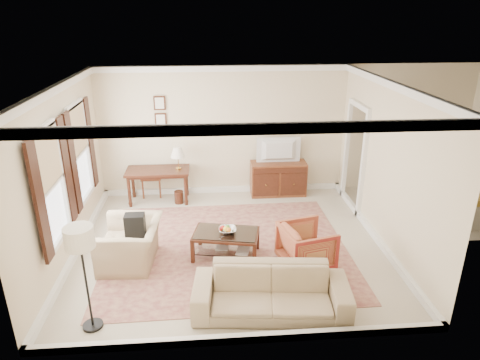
{
  "coord_description": "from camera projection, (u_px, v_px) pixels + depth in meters",
  "views": [
    {
      "loc": [
        -0.38,
        -6.79,
        3.99
      ],
      "look_at": [
        0.2,
        0.3,
        1.15
      ],
      "focal_mm": 32.0,
      "sensor_mm": 36.0,
      "label": 1
    }
  ],
  "objects": [
    {
      "name": "rug",
      "position": [
        227.0,
        248.0,
        7.66
      ],
      "size": [
        4.29,
        3.69,
        0.01
      ],
      "primitive_type": "cube",
      "rotation": [
        0.0,
        0.0,
        0.01
      ],
      "color": "maroon",
      "rests_on": "room_shell"
    },
    {
      "name": "backpack",
      "position": [
        135.0,
        224.0,
        6.98
      ],
      "size": [
        0.32,
        0.38,
        0.4
      ],
      "primitive_type": "cube",
      "rotation": [
        0.0,
        0.0,
        -1.96
      ],
      "color": "black",
      "rests_on": "club_armchair"
    },
    {
      "name": "fruit_bowl",
      "position": [
        228.0,
        230.0,
        7.25
      ],
      "size": [
        0.42,
        0.42,
        0.1
      ],
      "primitive_type": "imported",
      "color": "silver",
      "rests_on": "coffee_table"
    },
    {
      "name": "sofa",
      "position": [
        271.0,
        285.0,
        5.94
      ],
      "size": [
        2.23,
        0.85,
        0.85
      ],
      "primitive_type": "imported",
      "rotation": [
        0.0,
        0.0,
        -0.1
      ],
      "color": "tan",
      "rests_on": "room_shell"
    },
    {
      "name": "floor_lamp",
      "position": [
        80.0,
        245.0,
        5.32
      ],
      "size": [
        0.37,
        0.37,
        1.51
      ],
      "color": "black",
      "rests_on": "room_shell"
    },
    {
      "name": "club_armchair",
      "position": [
        130.0,
        237.0,
        7.08
      ],
      "size": [
        0.8,
        1.16,
        0.97
      ],
      "primitive_type": "imported",
      "rotation": [
        0.0,
        0.0,
        -1.64
      ],
      "color": "tan",
      "rests_on": "room_shell"
    },
    {
      "name": "book_a",
      "position": [
        216.0,
        246.0,
        7.41
      ],
      "size": [
        0.28,
        0.09,
        0.38
      ],
      "primitive_type": "imported",
      "rotation": [
        0.0,
        0.0,
        -0.19
      ],
      "color": "brown",
      "rests_on": "coffee_table"
    },
    {
      "name": "room_shell",
      "position": [
        229.0,
        111.0,
        6.87
      ],
      "size": [
        5.51,
        5.01,
        2.91
      ],
      "color": "beige",
      "rests_on": "ground"
    },
    {
      "name": "desk_chair",
      "position": [
        151.0,
        174.0,
        9.7
      ],
      "size": [
        0.51,
        0.51,
        1.05
      ],
      "primitive_type": null,
      "rotation": [
        0.0,
        0.0,
        0.14
      ],
      "color": "brown",
      "rests_on": "room_shell"
    },
    {
      "name": "striped_armchair",
      "position": [
        307.0,
        244.0,
        7.02
      ],
      "size": [
        0.9,
        0.94,
        0.81
      ],
      "primitive_type": "imported",
      "rotation": [
        0.0,
        0.0,
        1.81
      ],
      "color": "maroon",
      "rests_on": "room_shell"
    },
    {
      "name": "desk_lamp",
      "position": [
        178.0,
        158.0,
        9.25
      ],
      "size": [
        0.32,
        0.32,
        0.5
      ],
      "primitive_type": null,
      "color": "silver",
      "rests_on": "writing_desk"
    },
    {
      "name": "window_front",
      "position": [
        52.0,
        186.0,
        6.36
      ],
      "size": [
        0.12,
        1.56,
        1.8
      ],
      "primitive_type": null,
      "color": "#CCB284",
      "rests_on": "room_shell"
    },
    {
      "name": "framed_prints",
      "position": [
        160.0,
        111.0,
        9.25
      ],
      "size": [
        0.25,
        0.04,
        0.68
      ],
      "primitive_type": null,
      "color": "#431F13",
      "rests_on": "room_shell"
    },
    {
      "name": "book_b",
      "position": [
        237.0,
        250.0,
        7.28
      ],
      "size": [
        0.28,
        0.1,
        0.38
      ],
      "primitive_type": "imported",
      "rotation": [
        0.0,
        0.0,
        -0.28
      ],
      "color": "brown",
      "rests_on": "coffee_table"
    },
    {
      "name": "writing_desk",
      "position": [
        158.0,
        174.0,
        9.35
      ],
      "size": [
        1.37,
        0.68,
        0.75
      ],
      "color": "#431F13",
      "rests_on": "room_shell"
    },
    {
      "name": "tv",
      "position": [
        279.0,
        143.0,
        9.47
      ],
      "size": [
        0.94,
        0.54,
        0.12
      ],
      "primitive_type": "imported",
      "rotation": [
        0.0,
        0.0,
        3.14
      ],
      "color": "black",
      "rests_on": "sideboard"
    },
    {
      "name": "window_rear",
      "position": [
        80.0,
        152.0,
        7.85
      ],
      "size": [
        0.12,
        1.56,
        1.8
      ],
      "primitive_type": null,
      "color": "#CCB284",
      "rests_on": "room_shell"
    },
    {
      "name": "coffee_table",
      "position": [
        226.0,
        238.0,
        7.32
      ],
      "size": [
        1.21,
        0.86,
        0.47
      ],
      "rotation": [
        0.0,
        0.0,
        -0.2
      ],
      "color": "#431F13",
      "rests_on": "room_shell"
    },
    {
      "name": "sideboard",
      "position": [
        278.0,
        178.0,
        9.8
      ],
      "size": [
        1.26,
        0.48,
        0.77
      ],
      "primitive_type": "cube",
      "color": "brown",
      "rests_on": "room_shell"
    },
    {
      "name": "doorway",
      "position": [
        354.0,
        159.0,
        8.98
      ],
      "size": [
        0.1,
        1.12,
        2.25
      ],
      "primitive_type": null,
      "color": "white",
      "rests_on": "room_shell"
    },
    {
      "name": "annex_bedroom",
      "position": [
        438.0,
        195.0,
        9.07
      ],
      "size": [
        3.0,
        2.7,
        2.9
      ],
      "color": "beige",
      "rests_on": "ground"
    }
  ]
}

